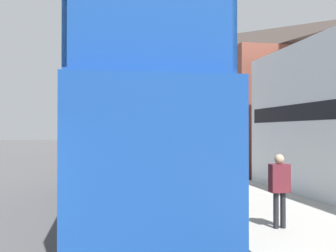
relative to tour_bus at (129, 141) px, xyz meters
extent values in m
plane|color=#4C4C4F|center=(-3.12, 14.05, -1.93)|extent=(144.00, 144.00, 0.00)
cube|color=#ADAAA3|center=(3.63, 11.05, -1.86)|extent=(3.81, 108.00, 0.14)
cube|color=brown|center=(8.53, 17.72, 1.15)|extent=(6.00, 23.87, 6.16)
pyramid|color=#473D38|center=(8.53, 17.72, 5.87)|extent=(6.00, 23.87, 3.27)
cube|color=#19479E|center=(0.00, -0.14, -0.29)|extent=(2.76, 11.21, 2.68)
cube|color=yellow|center=(-0.02, -0.70, -0.15)|extent=(2.65, 6.20, 0.45)
cube|color=black|center=(0.00, -0.14, 0.55)|extent=(2.77, 10.32, 0.70)
cube|color=#19479E|center=(0.00, -0.14, 1.10)|extent=(2.74, 10.32, 0.10)
cube|color=#19479E|center=(-1.21, -0.11, 1.75)|extent=(0.33, 10.26, 1.19)
cube|color=#19479E|center=(1.20, -0.17, 1.75)|extent=(0.33, 10.26, 1.19)
cube|color=#19479E|center=(-0.13, -5.23, 1.75)|extent=(2.48, 0.13, 1.19)
cube|color=#19479E|center=(0.11, 4.21, 1.75)|extent=(2.52, 1.62, 1.19)
cylinder|color=black|center=(-1.03, 3.35, -1.38)|extent=(0.31, 1.10, 1.09)
cylinder|color=black|center=(1.20, 3.29, -1.38)|extent=(0.31, 1.10, 1.09)
cylinder|color=black|center=(-1.20, -3.34, -1.38)|extent=(0.31, 1.10, 1.09)
cylinder|color=black|center=(1.03, -3.40, -1.38)|extent=(0.31, 1.10, 1.09)
cube|color=navy|center=(0.57, 8.77, -1.37)|extent=(2.02, 4.08, 0.76)
cube|color=black|center=(0.58, 8.65, -0.71)|extent=(1.69, 2.00, 0.56)
cylinder|color=black|center=(-0.32, 9.96, -1.60)|extent=(0.24, 0.66, 0.65)
cylinder|color=black|center=(1.33, 10.05, -1.60)|extent=(0.24, 0.66, 0.65)
cylinder|color=black|center=(-0.18, 7.49, -1.60)|extent=(0.24, 0.66, 0.65)
cylinder|color=black|center=(1.47, 7.58, -1.60)|extent=(0.24, 0.66, 0.65)
cylinder|color=#232328|center=(2.87, -2.92, -1.41)|extent=(0.11, 0.11, 0.76)
cylinder|color=#232328|center=(3.03, -2.92, -1.41)|extent=(0.11, 0.11, 0.76)
cube|color=maroon|center=(2.95, -2.92, -0.72)|extent=(0.41, 0.23, 0.60)
sphere|color=tan|center=(2.95, -2.92, -0.32)|extent=(0.21, 0.21, 0.21)
cylinder|color=#232328|center=(2.96, 0.36, -1.34)|extent=(0.13, 0.13, 0.89)
cylinder|color=#232328|center=(3.15, 0.36, -1.34)|extent=(0.13, 0.13, 0.89)
cube|color=#2D3856|center=(3.05, 0.36, -0.54)|extent=(0.48, 0.27, 0.71)
sphere|color=tan|center=(3.05, 0.36, -0.06)|extent=(0.25, 0.25, 0.25)
cylinder|color=black|center=(2.22, -1.70, 0.46)|extent=(0.13, 0.13, 4.49)
cylinder|color=silver|center=(2.22, -1.70, 2.93)|extent=(0.32, 0.32, 0.45)
cone|color=black|center=(2.22, -1.70, 3.27)|extent=(0.35, 0.35, 0.22)
cylinder|color=black|center=(2.37, 7.77, 0.27)|extent=(0.13, 0.13, 4.11)
cylinder|color=silver|center=(2.37, 7.77, 2.55)|extent=(0.32, 0.32, 0.45)
cone|color=black|center=(2.37, 7.77, 2.89)|extent=(0.35, 0.35, 0.22)
camera|label=1|loc=(-0.95, -10.69, 0.29)|focal=42.00mm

